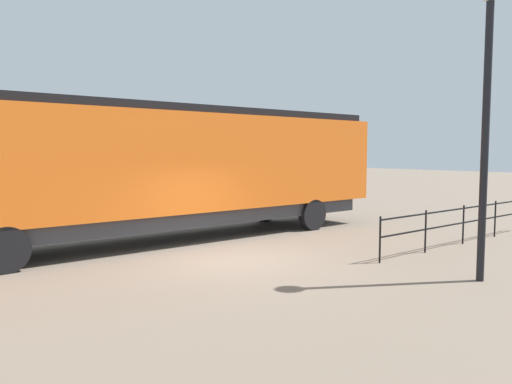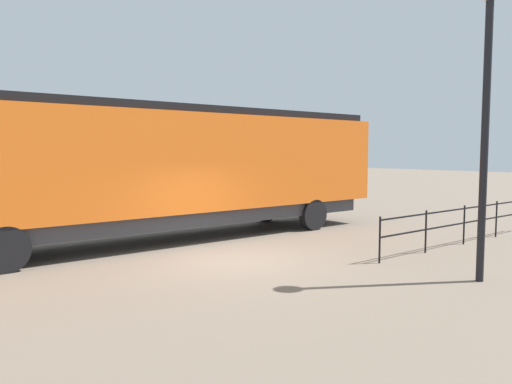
% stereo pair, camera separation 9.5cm
% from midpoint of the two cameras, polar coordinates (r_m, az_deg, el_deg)
% --- Properties ---
extents(ground_plane, '(120.00, 120.00, 0.00)m').
position_cam_midpoint_polar(ground_plane, '(12.78, -2.09, -7.98)').
color(ground_plane, '#756656').
extents(locomotive, '(3.00, 15.68, 4.20)m').
position_cam_midpoint_polar(locomotive, '(15.88, -8.26, 3.02)').
color(locomotive, orange).
rests_on(locomotive, ground_plane).
extents(lamp_post, '(0.52, 0.52, 6.44)m').
position_cam_midpoint_polar(lamp_post, '(11.70, 25.48, 12.78)').
color(lamp_post, black).
rests_on(lamp_post, ground_plane).
extents(platform_fence, '(0.05, 8.20, 1.19)m').
position_cam_midpoint_polar(platform_fence, '(16.17, 23.16, -2.90)').
color(platform_fence, black).
rests_on(platform_fence, ground_plane).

